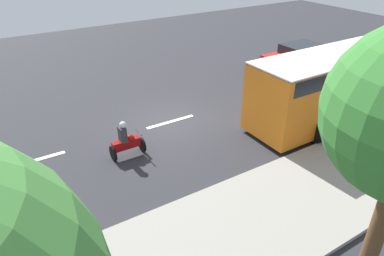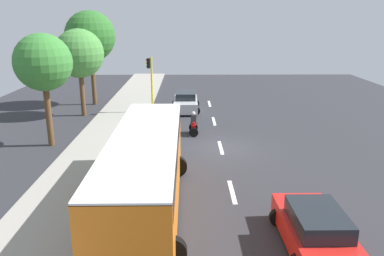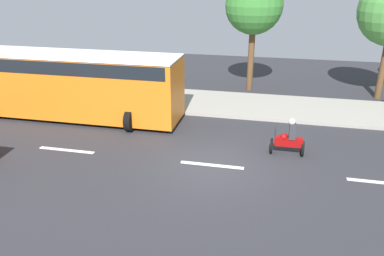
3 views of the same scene
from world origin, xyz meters
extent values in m
cube|color=#2D2D33|center=(0.00, 0.00, -0.05)|extent=(40.00, 60.00, 0.10)
cube|color=#9E998E|center=(7.00, 0.00, 0.07)|extent=(4.00, 60.00, 0.15)
cube|color=white|center=(0.00, -6.00, 0.01)|extent=(0.20, 2.40, 0.01)
cube|color=white|center=(0.00, 0.00, 0.01)|extent=(0.20, 2.40, 0.01)
cube|color=white|center=(0.00, 6.00, 0.01)|extent=(0.20, 2.40, 0.01)
cube|color=white|center=(0.00, 12.00, 0.01)|extent=(0.20, 2.40, 0.01)
cube|color=red|center=(-2.21, 10.25, 0.56)|extent=(1.90, 4.21, 0.80)
cube|color=#1E2328|center=(-2.21, 10.58, 1.24)|extent=(1.60, 2.36, 0.56)
cylinder|color=black|center=(-1.37, 8.86, 0.32)|extent=(0.64, 0.22, 0.64)
cylinder|color=black|center=(-3.05, 8.86, 0.32)|extent=(0.64, 0.22, 0.64)
cylinder|color=black|center=(-1.37, 11.63, 0.32)|extent=(0.64, 0.22, 0.64)
cylinder|color=black|center=(-3.05, 11.63, 0.32)|extent=(0.64, 0.22, 0.64)
cube|color=orange|center=(3.59, 7.71, 1.65)|extent=(2.50, 11.00, 2.90)
cube|color=black|center=(3.59, 7.71, 2.75)|extent=(2.52, 10.56, 0.60)
cube|color=white|center=(3.59, 7.71, 3.12)|extent=(2.50, 11.00, 0.08)
cylinder|color=black|center=(2.49, 11.23, 0.50)|extent=(1.00, 0.30, 1.00)
cylinder|color=black|center=(2.49, 4.19, 0.50)|extent=(1.00, 0.30, 1.00)
cylinder|color=black|center=(4.69, 4.19, 0.50)|extent=(1.00, 0.30, 1.00)
cylinder|color=black|center=(1.57, -2.14, 0.30)|extent=(0.60, 0.10, 0.60)
cylinder|color=black|center=(1.57, -3.34, 0.30)|extent=(0.60, 0.10, 0.60)
cube|color=#990C0C|center=(1.57, -2.79, 0.55)|extent=(0.28, 1.10, 0.36)
sphere|color=#990C0C|center=(1.57, -2.59, 0.73)|extent=(0.32, 0.32, 0.32)
cylinder|color=black|center=(1.57, -2.24, 0.90)|extent=(0.55, 0.04, 0.04)
cube|color=#333338|center=(1.57, -2.89, 1.00)|extent=(0.36, 0.24, 0.60)
sphere|color=silver|center=(1.57, -2.84, 1.40)|extent=(0.26, 0.26, 0.26)
cylinder|color=brown|center=(10.17, -0.59, 1.91)|extent=(0.36, 0.36, 3.82)
camera|label=1|loc=(12.65, -6.68, 7.70)|focal=32.88mm
camera|label=2|loc=(1.97, 21.61, 7.46)|focal=36.13mm
camera|label=3|loc=(-12.52, -1.99, 6.77)|focal=35.55mm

